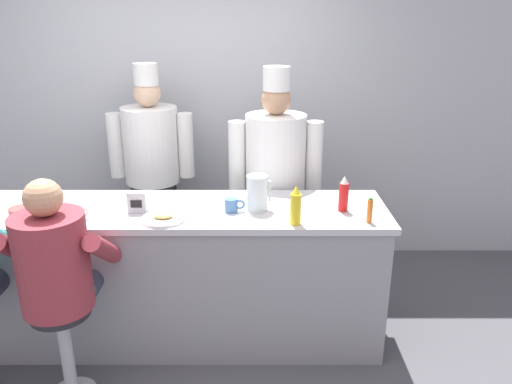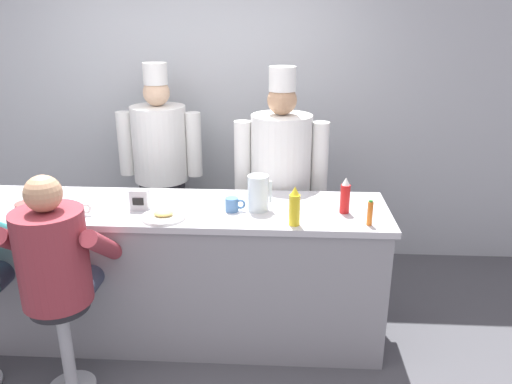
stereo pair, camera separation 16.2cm
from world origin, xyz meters
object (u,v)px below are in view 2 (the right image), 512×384
at_px(ketchup_bottle_red, 345,196).
at_px(breakfast_plate, 164,216).
at_px(cook_in_whites_near, 161,162).
at_px(napkin_dispenser_chrome, 139,200).
at_px(mustard_bottle_yellow, 295,207).
at_px(hot_sauce_bottle_orange, 370,213).
at_px(coffee_mug_blue, 233,205).
at_px(cook_in_whites_far, 281,176).
at_px(cereal_bowl, 27,207).
at_px(diner_seated_maroon, 56,262).
at_px(water_pitcher_clear, 258,193).
at_px(coffee_mug_white, 77,209).

distance_m(ketchup_bottle_red, breakfast_plate, 1.12).
bearing_deg(cook_in_whites_near, ketchup_bottle_red, -35.57).
bearing_deg(cook_in_whites_near, napkin_dispenser_chrome, -83.85).
bearing_deg(breakfast_plate, mustard_bottle_yellow, -3.86).
height_order(hot_sauce_bottle_orange, napkin_dispenser_chrome, hot_sauce_bottle_orange).
bearing_deg(napkin_dispenser_chrome, ketchup_bottle_red, 0.95).
distance_m(ketchup_bottle_red, coffee_mug_blue, 0.70).
bearing_deg(coffee_mug_blue, napkin_dispenser_chrome, -179.44).
bearing_deg(coffee_mug_blue, cook_in_whites_near, 124.57).
xyz_separation_m(napkin_dispenser_chrome, cook_in_whites_far, (0.88, 0.67, -0.04)).
bearing_deg(cereal_bowl, diner_seated_maroon, -50.02).
relative_size(napkin_dispenser_chrome, cook_in_whites_near, 0.07).
bearing_deg(cook_in_whites_far, cook_in_whites_near, 160.48).
bearing_deg(water_pitcher_clear, napkin_dispenser_chrome, -177.14).
xyz_separation_m(water_pitcher_clear, coffee_mug_blue, (-0.16, -0.03, -0.07)).
distance_m(mustard_bottle_yellow, hot_sauce_bottle_orange, 0.44).
bearing_deg(ketchup_bottle_red, cook_in_whites_near, 144.43).
height_order(ketchup_bottle_red, water_pitcher_clear, ketchup_bottle_red).
height_order(napkin_dispenser_chrome, cook_in_whites_far, cook_in_whites_far).
distance_m(ketchup_bottle_red, mustard_bottle_yellow, 0.38).
bearing_deg(coffee_mug_white, napkin_dispenser_chrome, 17.98).
distance_m(mustard_bottle_yellow, coffee_mug_blue, 0.43).
bearing_deg(diner_seated_maroon, coffee_mug_white, 92.39).
xyz_separation_m(hot_sauce_bottle_orange, cook_in_whites_near, (-1.52, 1.19, -0.05)).
distance_m(coffee_mug_blue, cook_in_whites_far, 0.72).
bearing_deg(hot_sauce_bottle_orange, mustard_bottle_yellow, -177.23).
bearing_deg(water_pitcher_clear, ketchup_bottle_red, -1.70).
distance_m(ketchup_bottle_red, cook_in_whites_near, 1.72).
height_order(breakfast_plate, diner_seated_maroon, diner_seated_maroon).
xyz_separation_m(mustard_bottle_yellow, napkin_dispenser_chrome, (-0.97, 0.19, -0.05)).
bearing_deg(cook_in_whites_far, coffee_mug_white, -147.73).
height_order(cereal_bowl, cook_in_whites_near, cook_in_whites_near).
distance_m(hot_sauce_bottle_orange, diner_seated_maroon, 1.79).
bearing_deg(cook_in_whites_far, coffee_mug_blue, -114.04).
xyz_separation_m(breakfast_plate, diner_seated_maroon, (-0.52, -0.36, -0.14)).
xyz_separation_m(mustard_bottle_yellow, water_pitcher_clear, (-0.22, 0.23, 0.00)).
relative_size(diner_seated_maroon, cook_in_whites_far, 0.75).
height_order(coffee_mug_white, diner_seated_maroon, diner_seated_maroon).
bearing_deg(napkin_dispenser_chrome, cook_in_whites_far, 37.06).
height_order(cereal_bowl, coffee_mug_white, coffee_mug_white).
relative_size(mustard_bottle_yellow, cook_in_whites_far, 0.13).
xyz_separation_m(coffee_mug_white, cook_in_whites_far, (1.24, 0.78, -0.02)).
distance_m(coffee_mug_blue, napkin_dispenser_chrome, 0.59).
xyz_separation_m(coffee_mug_blue, napkin_dispenser_chrome, (-0.59, -0.01, 0.02)).
relative_size(mustard_bottle_yellow, coffee_mug_blue, 1.86).
height_order(water_pitcher_clear, cereal_bowl, water_pitcher_clear).
xyz_separation_m(hot_sauce_bottle_orange, cook_in_whites_far, (-0.53, 0.83, -0.05)).
bearing_deg(coffee_mug_blue, hot_sauce_bottle_orange, -11.90).
height_order(napkin_dispenser_chrome, diner_seated_maroon, diner_seated_maroon).
distance_m(water_pitcher_clear, diner_seated_maroon, 1.24).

